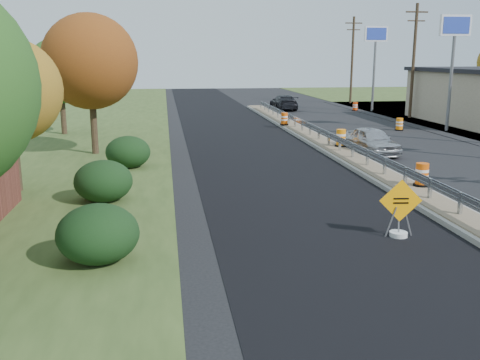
{
  "coord_description": "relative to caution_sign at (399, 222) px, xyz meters",
  "views": [
    {
      "loc": [
        -9.23,
        -19.24,
        5.12
      ],
      "look_at": [
        -6.81,
        -2.0,
        1.1
      ],
      "focal_mm": 40.0,
      "sensor_mm": 36.0,
      "label": 1
    }
  ],
  "objects": [
    {
      "name": "hedge_south",
      "position": [
        -8.41,
        -0.79,
        0.33
      ],
      "size": [
        2.09,
        2.09,
        1.52
      ],
      "primitive_type": "ellipsoid",
      "color": "black",
      "rests_on": "ground"
    },
    {
      "name": "milled_overlay",
      "position": [
        -1.81,
        15.21,
        -0.43
      ],
      "size": [
        7.2,
        120.0,
        0.01
      ],
      "primitive_type": "cube",
      "color": "black",
      "rests_on": "ground"
    },
    {
      "name": "barrel_median_far",
      "position": [
        2.04,
        24.32,
        0.22
      ],
      "size": [
        0.61,
        0.61,
        0.89
      ],
      "color": "black",
      "rests_on": "median"
    },
    {
      "name": "barrel_median_near",
      "position": [
        3.14,
        4.97,
        0.22
      ],
      "size": [
        0.61,
        0.61,
        0.89
      ],
      "color": "black",
      "rests_on": "median"
    },
    {
      "name": "car_dark_far",
      "position": [
        5.02,
        37.92,
        0.29
      ],
      "size": [
        2.05,
        5.03,
        1.46
      ],
      "primitive_type": "imported",
      "rotation": [
        0.0,
        0.0,
        3.14
      ],
      "color": "black",
      "rests_on": "ground"
    },
    {
      "name": "barrel_shoulder_far",
      "position": [
        11.68,
        35.98,
        -0.03
      ],
      "size": [
        0.58,
        0.58,
        0.85
      ],
      "color": "black",
      "rests_on": "ground"
    },
    {
      "name": "barrel_shoulder_mid",
      "position": [
        9.86,
        21.89,
        -0.01
      ],
      "size": [
        0.6,
        0.6,
        0.88
      ],
      "color": "black",
      "rests_on": "ground"
    },
    {
      "name": "guardrail",
      "position": [
        2.59,
        14.21,
        0.29
      ],
      "size": [
        0.1,
        46.15,
        0.72
      ],
      "color": "silver",
      "rests_on": "median"
    },
    {
      "name": "median",
      "position": [
        2.59,
        13.21,
        -0.32
      ],
      "size": [
        1.6,
        55.0,
        0.23
      ],
      "color": "gray",
      "rests_on": "ground"
    },
    {
      "name": "caution_sign",
      "position": [
        0.0,
        0.0,
        0.0
      ],
      "size": [
        1.24,
        0.52,
        1.71
      ],
      "rotation": [
        0.0,
        0.0,
        -0.11
      ],
      "color": "white",
      "rests_on": "ground"
    },
    {
      "name": "ground",
      "position": [
        2.59,
        5.21,
        -0.43
      ],
      "size": [
        140.0,
        140.0,
        0.0
      ],
      "primitive_type": "plane",
      "color": "black",
      "rests_on": "ground"
    },
    {
      "name": "tree_near_back",
      "position": [
        -13.41,
        23.21,
        3.78
      ],
      "size": [
        4.29,
        4.29,
        6.37
      ],
      "color": "#473523",
      "rests_on": "ground"
    },
    {
      "name": "pylon_sign_north",
      "position": [
        13.09,
        35.21,
        6.04
      ],
      "size": [
        2.2,
        0.3,
        7.9
      ],
      "color": "slate",
      "rests_on": "ground"
    },
    {
      "name": "pylon_sign_mid",
      "position": [
        13.09,
        21.21,
        6.04
      ],
      "size": [
        2.2,
        0.3,
        7.9
      ],
      "color": "slate",
      "rests_on": "ground"
    },
    {
      "name": "hedge_mid",
      "position": [
        -8.91,
        5.21,
        0.33
      ],
      "size": [
        2.09,
        2.09,
        1.52
      ],
      "primitive_type": "ellipsoid",
      "color": "black",
      "rests_on": "ground"
    },
    {
      "name": "tree_near_yellow",
      "position": [
        -12.41,
        7.21,
        3.45
      ],
      "size": [
        3.96,
        3.96,
        5.88
      ],
      "color": "#473523",
      "rests_on": "ground"
    },
    {
      "name": "utility_pole_north",
      "position": [
        14.09,
        44.21,
        4.5
      ],
      "size": [
        1.9,
        0.26,
        9.4
      ],
      "color": "#473523",
      "rests_on": "ground"
    },
    {
      "name": "utility_pole_nmid",
      "position": [
        14.09,
        29.21,
        4.5
      ],
      "size": [
        1.9,
        0.26,
        9.4
      ],
      "color": "#473523",
      "rests_on": "ground"
    },
    {
      "name": "barrel_median_mid",
      "position": [
        3.05,
        14.44,
        0.25
      ],
      "size": [
        0.65,
        0.65,
        0.95
      ],
      "color": "black",
      "rests_on": "median"
    },
    {
      "name": "hedge_north",
      "position": [
        -8.41,
        11.21,
        0.33
      ],
      "size": [
        2.09,
        2.09,
        1.52
      ],
      "primitive_type": "ellipsoid",
      "color": "black",
      "rests_on": "ground"
    },
    {
      "name": "tree_near_red",
      "position": [
        -10.41,
        15.21,
        4.43
      ],
      "size": [
        4.95,
        4.95,
        7.35
      ],
      "color": "#473523",
      "rests_on": "ground"
    },
    {
      "name": "car_silver",
      "position": [
        4.39,
        13.23,
        0.28
      ],
      "size": [
        2.13,
        4.34,
        1.42
      ],
      "primitive_type": "imported",
      "rotation": [
        0.0,
        0.0,
        0.11
      ],
      "color": "#B8B9BD",
      "rests_on": "ground"
    }
  ]
}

